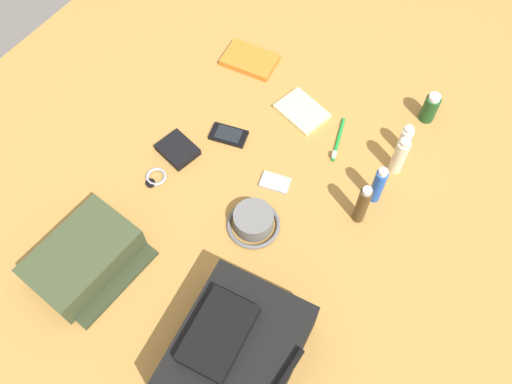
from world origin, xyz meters
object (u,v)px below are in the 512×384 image
Objects in this scene: paperback_novel at (250,60)px; notepad at (302,111)px; cell_phone at (229,135)px; shampoo_bottle at (430,108)px; toothpaste_tube at (405,139)px; backpack at (236,353)px; toothbrush at (338,142)px; cologne_bottle at (362,205)px; wallet at (178,149)px; deodorant_spray at (378,185)px; media_player at (275,182)px; toiletry_pouch at (84,258)px; lotion_bottle at (400,156)px; wristwatch at (155,178)px; bucket_hat at (253,221)px.

paperback_novel reaches higher than notepad.
paperback_novel reaches higher than cell_phone.
shampoo_bottle reaches higher than toothpaste_tube.
backpack is 0.79m from toothpaste_tube.
paperback_novel is 0.42m from toothbrush.
cologne_bottle is at bearing 1.10° from toothpaste_tube.
notepad is (-0.33, 0.23, -0.00)m from wallet.
media_player is (0.12, -0.26, -0.06)m from deodorant_spray.
toothbrush is (0.12, 0.40, -0.00)m from paperback_novel.
shampoo_bottle is at bearing 150.91° from media_player.
toiletry_pouch is at bearing -32.74° from toothpaste_tube.
cell_phone is at bearing -68.85° from lotion_bottle.
shampoo_bottle is 0.39m from notepad.
toothbrush is (0.09, -0.17, -0.04)m from toothpaste_tube.
paperback_novel is 2.65× the size of wristwatch.
cell_phone is at bearing 160.23° from wristwatch.
toiletry_pouch reaches higher than bucket_hat.
wallet reaches higher than cell_phone.
bucket_hat is 0.30m from cologne_bottle.
wristwatch is 0.50m from notepad.
toiletry_pouch is 2.36× the size of cell_phone.
lotion_bottle is at bearing 11.75° from toothpaste_tube.
toothpaste_tube is 0.58m from paperback_novel.
wristwatch is 0.65× the size of wallet.
lotion_bottle reaches higher than media_player.
paperback_novel is 0.27m from notepad.
wallet is 0.73× the size of notepad.
shampoo_bottle reaches higher than paperback_novel.
shampoo_bottle is 0.67× the size of cologne_bottle.
lotion_bottle is 1.51× the size of media_player.
wristwatch is at bearing -61.21° from deodorant_spray.
toothbrush is at bearing 137.68° from wristwatch.
lotion_bottle is 0.65m from wallet.
paperback_novel is at bearing -176.69° from wristwatch.
media_player is (0.04, -0.25, -0.07)m from cologne_bottle.
cell_phone is at bearing 22.55° from paperback_novel.
cologne_bottle reaches higher than media_player.
wristwatch is 0.47× the size of notepad.
toothpaste_tube reaches higher than cell_phone.
shampoo_bottle is 0.62m from cell_phone.
media_player is (0.46, -0.26, -0.05)m from shampoo_bottle.
paperback_novel is at bearing -92.60° from toothpaste_tube.
lotion_bottle is 1.30× the size of wallet.
bucket_hat is at bearing -31.48° from lotion_bottle.
wallet is (0.11, -0.55, -0.06)m from cologne_bottle.
toiletry_pouch reaches higher than cell_phone.
notepad is (-0.26, -0.07, 0.00)m from media_player.
cell_phone is at bearing -49.06° from shampoo_bottle.
deodorant_spray is (-0.59, 0.06, -0.00)m from backpack.
wallet is at bearing -51.78° from toothbrush.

